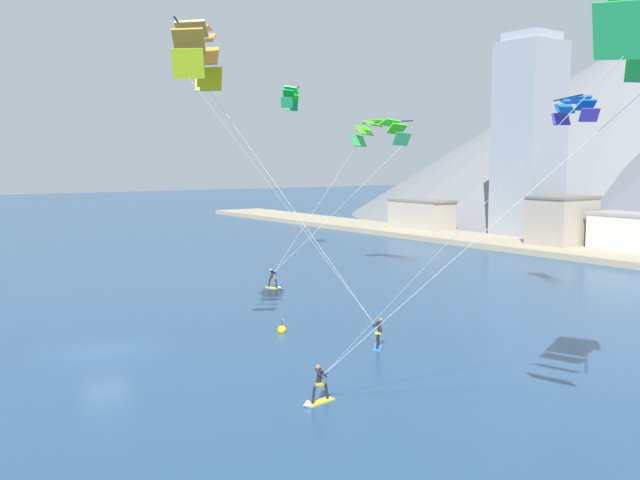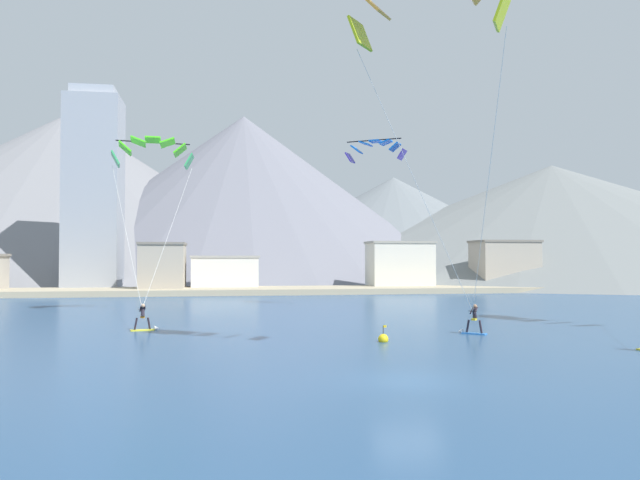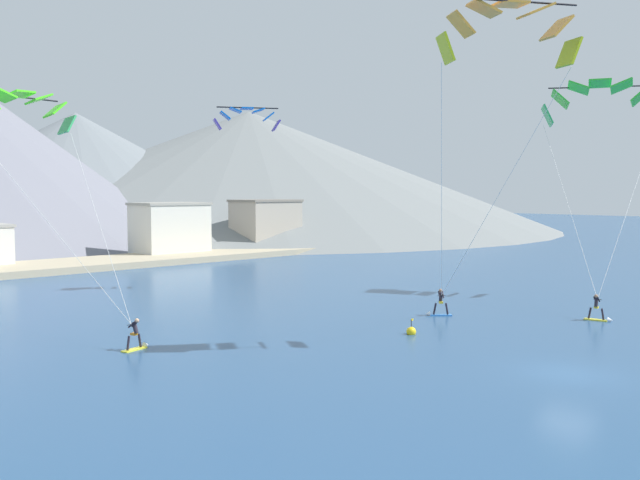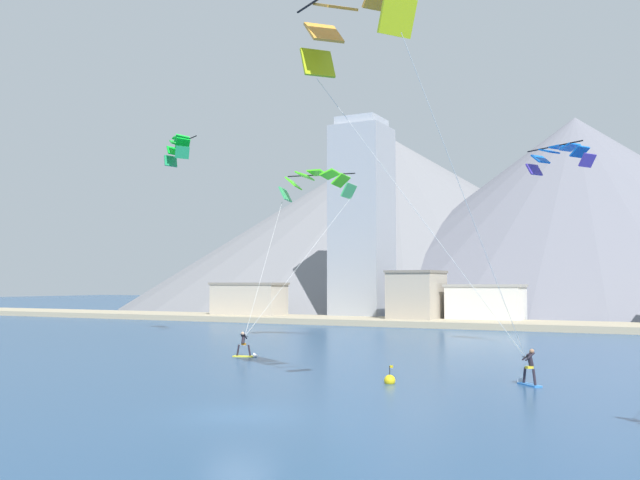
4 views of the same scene
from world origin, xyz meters
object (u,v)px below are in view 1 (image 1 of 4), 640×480
object	(u,v)px
parafoil_kite_distant_low_drift	(575,106)
race_marker_buoy	(282,330)
parafoil_kite_distant_high_outer	(291,95)
kitesurfer_near_lead	(274,282)
kitesurfer_mid_center	(316,392)
parafoil_kite_near_trail	(198,49)
kitesurfer_near_trail	(378,337)
parafoil_kite_near_lead	(380,130)

from	to	relation	value
parafoil_kite_distant_low_drift	race_marker_buoy	world-z (taller)	parafoil_kite_distant_low_drift
parafoil_kite_distant_high_outer	race_marker_buoy	world-z (taller)	parafoil_kite_distant_high_outer
kitesurfer_near_lead	kitesurfer_mid_center	bearing A→B (deg)	-27.61
parafoil_kite_near_trail	race_marker_buoy	world-z (taller)	parafoil_kite_near_trail
parafoil_kite_distant_low_drift	kitesurfer_mid_center	bearing A→B (deg)	-75.80
parafoil_kite_near_trail	race_marker_buoy	size ratio (longest dim) A/B	16.03
kitesurfer_near_lead	parafoil_kite_distant_low_drift	bearing A→B (deg)	37.06
parafoil_kite_distant_high_outer	race_marker_buoy	xyz separation A→B (m)	(28.14, -18.81, -17.29)
kitesurfer_near_lead	kitesurfer_near_trail	distance (m)	19.92
kitesurfer_near_lead	parafoil_kite_distant_high_outer	xyz separation A→B (m)	(-14.92, 11.33, 16.92)
parafoil_kite_near_trail	race_marker_buoy	bearing A→B (deg)	96.12
kitesurfer_near_lead	parafoil_kite_near_lead	size ratio (longest dim) A/B	0.14
kitesurfer_near_trail	parafoil_kite_distant_low_drift	world-z (taller)	parafoil_kite_distant_low_drift
kitesurfer_near_lead	parafoil_kite_near_lead	distance (m)	17.51
parafoil_kite_near_trail	parafoil_kite_near_lead	bearing A→B (deg)	120.42
parafoil_kite_distant_high_outer	parafoil_kite_near_lead	bearing A→B (deg)	2.38
kitesurfer_near_trail	race_marker_buoy	size ratio (longest dim) A/B	1.79
parafoil_kite_near_lead	parafoil_kite_distant_low_drift	bearing A→B (deg)	5.66
parafoil_kite_distant_high_outer	race_marker_buoy	bearing A→B (deg)	-33.77
kitesurfer_near_lead	parafoil_kite_distant_high_outer	world-z (taller)	parafoil_kite_distant_high_outer
kitesurfer_near_trail	parafoil_kite_distant_high_outer	xyz separation A→B (m)	(-34.25, 16.17, 16.88)
race_marker_buoy	parafoil_kite_distant_low_drift	bearing A→B (deg)	76.60
kitesurfer_near_trail	parafoil_kite_distant_low_drift	distance (m)	23.22
kitesurfer_near_trail	parafoil_kite_near_trail	world-z (taller)	parafoil_kite_near_trail
parafoil_kite_distant_low_drift	kitesurfer_near_lead	bearing A→B (deg)	-142.94
kitesurfer_mid_center	parafoil_kite_distant_low_drift	size ratio (longest dim) A/B	0.33
parafoil_kite_near_trail	parafoil_kite_distant_high_outer	xyz separation A→B (m)	(-28.74, 24.42, 0.95)
kitesurfer_mid_center	race_marker_buoy	xyz separation A→B (m)	(-11.89, 5.64, -0.36)
kitesurfer_near_trail	parafoil_kite_near_trail	bearing A→B (deg)	-123.75
race_marker_buoy	kitesurfer_near_trail	bearing A→B (deg)	23.35
kitesurfer_mid_center	kitesurfer_near_trail	bearing A→B (deg)	124.89
kitesurfer_near_lead	parafoil_kite_distant_low_drift	xyz separation A→B (m)	(18.29, 13.81, 13.83)
kitesurfer_near_trail	parafoil_kite_near_lead	size ratio (longest dim) A/B	0.14
parafoil_kite_near_trail	race_marker_buoy	xyz separation A→B (m)	(-0.60, 5.61, -16.35)
kitesurfer_near_trail	parafoil_kite_distant_low_drift	bearing A→B (deg)	93.19
kitesurfer_near_trail	kitesurfer_near_lead	bearing A→B (deg)	165.92
kitesurfer_near_lead	parafoil_kite_distant_high_outer	size ratio (longest dim) A/B	0.35
parafoil_kite_near_lead	parafoil_kite_distant_low_drift	size ratio (longest dim) A/B	2.47
parafoil_kite_near_trail	parafoil_kite_distant_low_drift	bearing A→B (deg)	80.56
kitesurfer_mid_center	parafoil_kite_near_trail	bearing A→B (deg)	179.83
parafoil_kite_distant_high_outer	parafoil_kite_distant_low_drift	world-z (taller)	parafoil_kite_distant_high_outer
parafoil_kite_near_lead	kitesurfer_mid_center	bearing A→B (deg)	-43.95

